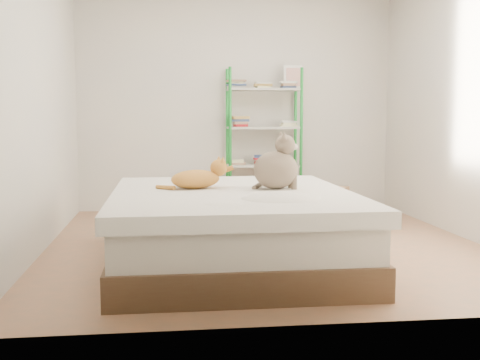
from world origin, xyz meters
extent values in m
cube|color=#AF764F|center=(0.00, 0.00, 0.00)|extent=(3.80, 4.20, 0.01)
cube|color=beige|center=(0.00, 2.10, 1.30)|extent=(3.80, 0.01, 2.60)
cube|color=beige|center=(0.00, -2.10, 1.30)|extent=(3.80, 0.01, 2.60)
cube|color=beige|center=(-1.90, 0.00, 1.30)|extent=(0.01, 4.20, 2.60)
cube|color=beige|center=(1.90, 0.00, 1.30)|extent=(0.01, 4.20, 2.60)
cube|color=brown|center=(-0.37, -0.71, 0.11)|extent=(1.75, 2.19, 0.22)
cube|color=silver|center=(-0.37, -0.71, 0.34)|extent=(1.70, 2.12, 0.24)
cube|color=beige|center=(-0.37, -0.71, 0.51)|extent=(1.79, 2.23, 0.11)
cylinder|color=#1F8F33|center=(-0.12, 1.72, 0.85)|extent=(0.04, 0.04, 1.70)
cylinder|color=#1F8F33|center=(-0.12, 2.04, 0.85)|extent=(0.04, 0.04, 1.70)
cylinder|color=#1F8F33|center=(0.72, 1.72, 0.85)|extent=(0.04, 0.04, 1.70)
cylinder|color=#1F8F33|center=(0.72, 2.04, 0.85)|extent=(0.04, 0.04, 1.70)
cube|color=#B2B3A6|center=(0.30, 1.88, 0.10)|extent=(0.86, 0.34, 0.02)
cube|color=#B2B3A6|center=(0.30, 1.88, 0.55)|extent=(0.86, 0.34, 0.02)
cube|color=#B2B3A6|center=(0.30, 1.88, 1.00)|extent=(0.86, 0.34, 0.02)
cube|color=#B2B3A6|center=(0.30, 1.88, 1.45)|extent=(0.86, 0.34, 0.02)
cube|color=#B1151C|center=(0.00, 1.88, 0.16)|extent=(0.20, 0.16, 0.09)
cube|color=#B1151C|center=(0.60, 1.88, 0.16)|extent=(0.20, 0.16, 0.09)
cube|color=#B1151C|center=(0.00, 1.88, 0.61)|extent=(0.20, 0.16, 0.09)
cube|color=#B1151C|center=(0.30, 1.88, 0.61)|extent=(0.20, 0.16, 0.09)
cube|color=#B1151C|center=(0.60, 1.88, 0.61)|extent=(0.20, 0.16, 0.09)
cube|color=#B1151C|center=(0.00, 1.88, 1.06)|extent=(0.20, 0.16, 0.09)
cube|color=#B1151C|center=(0.60, 1.88, 1.06)|extent=(0.20, 0.16, 0.09)
cube|color=#B1151C|center=(0.00, 1.88, 1.51)|extent=(0.20, 0.16, 0.09)
cube|color=#B1151C|center=(0.30, 1.88, 1.51)|extent=(0.20, 0.16, 0.09)
cube|color=#B1151C|center=(0.60, 1.88, 1.51)|extent=(0.20, 0.16, 0.09)
cube|color=white|center=(0.66, 1.93, 1.60)|extent=(0.22, 0.06, 0.28)
cube|color=#CA472C|center=(0.66, 1.92, 1.60)|extent=(0.17, 0.04, 0.22)
cube|color=#AA7754|center=(0.85, 1.22, 0.18)|extent=(0.65, 0.62, 0.36)
cube|color=purple|center=(0.96, 1.04, 0.17)|extent=(0.26, 0.17, 0.08)
cube|color=#AA7754|center=(0.85, 1.05, 0.36)|extent=(0.51, 0.41, 0.11)
cube|color=beige|center=(-0.59, 1.85, 0.18)|extent=(0.31, 0.27, 0.36)
cube|color=beige|center=(-0.59, 1.85, 0.38)|extent=(0.34, 0.30, 0.03)
camera|label=1|loc=(-0.87, -5.20, 1.13)|focal=45.00mm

